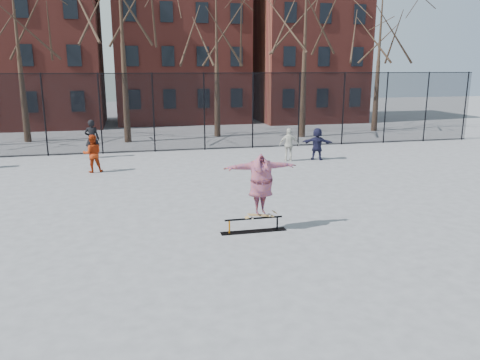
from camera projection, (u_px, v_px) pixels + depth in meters
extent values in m
plane|color=slate|center=(236.00, 236.00, 12.16)|extent=(100.00, 100.00, 0.00)
cube|color=black|center=(254.00, 231.00, 12.45)|extent=(1.77, 0.27, 0.01)
cylinder|color=orange|center=(229.00, 227.00, 12.26)|extent=(0.05, 0.05, 0.36)
cylinder|color=black|center=(277.00, 223.00, 12.55)|extent=(0.05, 0.05, 0.36)
cylinder|color=black|center=(254.00, 218.00, 12.36)|extent=(1.56, 0.05, 0.05)
imported|color=#613B95|center=(261.00, 184.00, 12.19)|extent=(2.00, 0.61, 1.61)
imported|color=black|center=(92.00, 139.00, 22.35)|extent=(0.69, 0.48, 1.84)
imported|color=#A42E0E|center=(93.00, 154.00, 19.30)|extent=(0.82, 0.67, 1.57)
imported|color=beige|center=(289.00, 145.00, 21.60)|extent=(0.95, 0.55, 1.53)
imported|color=#1C1C38|center=(317.00, 144.00, 21.89)|extent=(1.47, 1.01, 1.53)
cylinder|color=black|center=(44.00, 115.00, 22.56)|extent=(0.07, 0.07, 4.00)
cylinder|color=black|center=(100.00, 114.00, 23.12)|extent=(0.07, 0.07, 4.00)
cylinder|color=black|center=(154.00, 113.00, 23.69)|extent=(0.07, 0.07, 4.00)
cylinder|color=black|center=(204.00, 112.00, 24.26)|extent=(0.07, 0.07, 4.00)
cylinder|color=black|center=(253.00, 111.00, 24.82)|extent=(0.07, 0.07, 4.00)
cylinder|color=black|center=(299.00, 110.00, 25.39)|extent=(0.07, 0.07, 4.00)
cylinder|color=black|center=(343.00, 109.00, 25.96)|extent=(0.07, 0.07, 4.00)
cylinder|color=black|center=(386.00, 108.00, 26.53)|extent=(0.07, 0.07, 4.00)
cylinder|color=black|center=(426.00, 107.00, 27.09)|extent=(0.07, 0.07, 4.00)
cylinder|color=black|center=(465.00, 106.00, 27.66)|extent=(0.07, 0.07, 4.00)
cube|color=black|center=(181.00, 112.00, 24.00)|extent=(34.00, 0.01, 4.00)
cylinder|color=black|center=(180.00, 73.00, 23.53)|extent=(34.00, 0.04, 0.04)
cone|color=black|center=(23.00, 102.00, 26.61)|extent=(0.40, 0.40, 4.62)
cone|color=black|center=(122.00, 102.00, 26.58)|extent=(0.40, 0.40, 4.62)
cone|color=black|center=(213.00, 99.00, 29.01)|extent=(0.40, 0.40, 4.62)
cone|color=black|center=(304.00, 99.00, 28.98)|extent=(0.40, 0.40, 4.62)
cone|color=black|center=(374.00, 97.00, 31.41)|extent=(0.40, 0.40, 4.62)
cube|color=maroon|center=(34.00, 42.00, 33.40)|extent=(9.00, 7.00, 12.00)
cube|color=maroon|center=(181.00, 37.00, 35.57)|extent=(10.00, 7.00, 13.00)
cube|color=maroon|center=(305.00, 51.00, 37.99)|extent=(8.00, 7.00, 11.00)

